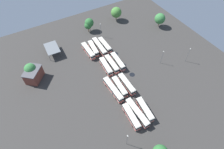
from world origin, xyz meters
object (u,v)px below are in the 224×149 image
at_px(bus_row0_slot1, 145,110).
at_px(bus_row0_slot3, 131,116).
at_px(bus_row1_slot3, 113,89).
at_px(tree_west_edge, 116,12).
at_px(bus_row2_slot2, 106,66).
at_px(depot_building, 34,75).
at_px(bus_row1_slot1, 127,84).
at_px(maintenance_shelter, 52,48).
at_px(bus_row3_slot1, 99,47).
at_px(bus_row2_slot0, 118,61).
at_px(bus_row2_slot1, 112,64).
at_px(bus_row3_slot0, 105,45).
at_px(bus_row3_slot2, 93,48).
at_px(bus_row0_slot2, 137,113).
at_px(tree_north_edge, 160,19).
at_px(tree_northeast, 89,23).
at_px(bus_row3_slot3, 88,51).
at_px(bus_row1_slot2, 119,87).
at_px(lamp_post_near_entrance, 188,55).
at_px(lamp_post_far_corner, 127,140).
at_px(lamp_post_by_building, 162,57).
at_px(tree_east_edge, 88,26).
at_px(lamp_post_mid_lot, 101,30).
at_px(tree_south_edge, 30,69).

xyz_separation_m(bus_row0_slot1, bus_row0_slot3, (0.18, 7.00, 0.00)).
bearing_deg(bus_row1_slot3, tree_west_edge, -32.11).
distance_m(bus_row2_slot2, depot_building, 36.29).
bearing_deg(depot_building, bus_row1_slot1, -125.85).
xyz_separation_m(bus_row0_slot3, maintenance_shelter, (56.16, 15.66, 2.12)).
bearing_deg(depot_building, bus_row3_slot1, -84.95).
relative_size(bus_row2_slot0, bus_row2_slot1, 1.01).
relative_size(bus_row3_slot0, depot_building, 1.08).
height_order(bus_row3_slot2, maintenance_shelter, maintenance_shelter).
relative_size(bus_row0_slot2, bus_row3_slot2, 1.24).
bearing_deg(tree_west_edge, maintenance_shelter, 102.27).
xyz_separation_m(bus_row2_slot1, tree_north_edge, (15.77, -44.39, 3.95)).
distance_m(bus_row1_slot1, bus_row3_slot2, 31.02).
relative_size(maintenance_shelter, tree_northeast, 1.27).
height_order(bus_row3_slot3, tree_north_edge, tree_north_edge).
bearing_deg(bus_row3_slot2, tree_west_edge, -53.43).
bearing_deg(bus_row1_slot2, lamp_post_near_entrance, -92.75).
bearing_deg(lamp_post_far_corner, bus_row2_slot1, -21.95).
bearing_deg(bus_row3_slot0, bus_row1_slot2, 164.66).
distance_m(bus_row3_slot0, lamp_post_by_building, 33.22).
relative_size(depot_building, tree_east_edge, 1.67).
height_order(bus_row2_slot0, tree_west_edge, tree_west_edge).
xyz_separation_m(bus_row1_slot1, bus_row2_slot2, (15.12, 3.10, -0.00)).
xyz_separation_m(lamp_post_mid_lot, lamp_post_near_entrance, (-42.09, -30.16, 0.02)).
bearing_deg(bus_row0_slot1, bus_row1_slot1, -2.42).
distance_m(bus_row1_slot2, bus_row1_slot3, 3.44).
distance_m(bus_row0_slot2, tree_south_edge, 55.59).
xyz_separation_m(bus_row1_slot3, lamp_post_mid_lot, (39.98, -14.49, 3.15)).
distance_m(lamp_post_far_corner, lamp_post_near_entrance, 57.10).
bearing_deg(lamp_post_near_entrance, tree_west_edge, 13.77).
relative_size(bus_row2_slot2, bus_row3_slot3, 0.93).
bearing_deg(bus_row1_slot1, bus_row1_slot2, 85.27).
xyz_separation_m(tree_south_edge, tree_northeast, (20.27, -41.61, 0.14)).
distance_m(maintenance_shelter, lamp_post_far_corner, 64.87).
distance_m(maintenance_shelter, tree_north_edge, 68.84).
distance_m(bus_row0_slot1, maintenance_shelter, 60.77).
distance_m(bus_row0_slot2, bus_row3_slot3, 46.00).
distance_m(bus_row0_slot1, lamp_post_near_entrance, 40.70).
relative_size(bus_row2_slot2, tree_south_edge, 1.40).
distance_m(bus_row3_slot3, lamp_post_by_building, 40.69).
xyz_separation_m(bus_row2_slot2, tree_south_edge, (13.93, 34.56, 3.81)).
height_order(bus_row0_slot3, bus_row1_slot1, same).
height_order(tree_north_edge, tree_east_edge, tree_north_edge).
xyz_separation_m(bus_row0_slot2, bus_row1_slot2, (15.66, -0.60, -0.00)).
distance_m(bus_row1_slot2, bus_row2_slot0, 16.83).
bearing_deg(tree_east_edge, lamp_post_far_corner, 166.09).
bearing_deg(bus_row1_slot2, bus_row3_slot2, -2.22).
relative_size(bus_row1_slot3, tree_south_edge, 1.72).
xyz_separation_m(bus_row2_slot2, lamp_post_by_building, (-11.03, -27.77, 2.79)).
xyz_separation_m(lamp_post_mid_lot, tree_northeast, (8.89, 3.29, 0.79)).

